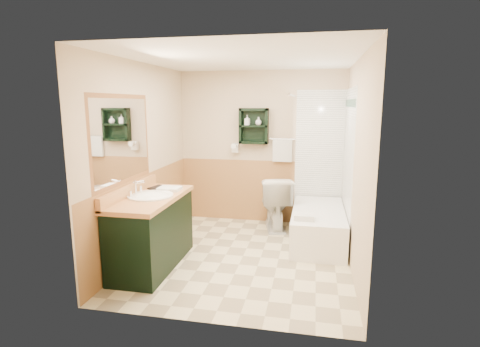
{
  "coord_description": "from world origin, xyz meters",
  "views": [
    {
      "loc": [
        0.83,
        -4.37,
        1.9
      ],
      "look_at": [
        -0.08,
        0.2,
        1.02
      ],
      "focal_mm": 28.0,
      "sensor_mm": 36.0,
      "label": 1
    }
  ],
  "objects_px": {
    "bathtub": "(318,226)",
    "wall_shelf": "(254,126)",
    "vanity": "(152,231)",
    "toilet": "(275,203)",
    "soap_bottle_b": "(259,122)",
    "hair_dryer": "(235,148)",
    "soap_bottle_a": "(247,123)",
    "vanity_book": "(152,179)"
  },
  "relations": [
    {
      "from": "hair_dryer",
      "to": "vanity",
      "type": "distance_m",
      "value": 2.14
    },
    {
      "from": "wall_shelf",
      "to": "vanity_book",
      "type": "distance_m",
      "value": 1.89
    },
    {
      "from": "vanity",
      "to": "soap_bottle_b",
      "type": "distance_m",
      "value": 2.42
    },
    {
      "from": "wall_shelf",
      "to": "soap_bottle_a",
      "type": "height_order",
      "value": "wall_shelf"
    },
    {
      "from": "bathtub",
      "to": "wall_shelf",
      "type": "bearing_deg",
      "value": 145.33
    },
    {
      "from": "soap_bottle_a",
      "to": "soap_bottle_b",
      "type": "bearing_deg",
      "value": 0.0
    },
    {
      "from": "wall_shelf",
      "to": "soap_bottle_a",
      "type": "relative_size",
      "value": 3.59
    },
    {
      "from": "wall_shelf",
      "to": "soap_bottle_b",
      "type": "bearing_deg",
      "value": -3.8
    },
    {
      "from": "vanity",
      "to": "bathtub",
      "type": "height_order",
      "value": "vanity"
    },
    {
      "from": "hair_dryer",
      "to": "vanity_book",
      "type": "distance_m",
      "value": 1.68
    },
    {
      "from": "wall_shelf",
      "to": "vanity",
      "type": "height_order",
      "value": "wall_shelf"
    },
    {
      "from": "wall_shelf",
      "to": "vanity_book",
      "type": "height_order",
      "value": "wall_shelf"
    },
    {
      "from": "vanity",
      "to": "toilet",
      "type": "distance_m",
      "value": 2.08
    },
    {
      "from": "vanity",
      "to": "bathtub",
      "type": "distance_m",
      "value": 2.26
    },
    {
      "from": "toilet",
      "to": "bathtub",
      "type": "bearing_deg",
      "value": 130.86
    },
    {
      "from": "bathtub",
      "to": "toilet",
      "type": "distance_m",
      "value": 0.82
    },
    {
      "from": "hair_dryer",
      "to": "vanity",
      "type": "bearing_deg",
      "value": -107.35
    },
    {
      "from": "hair_dryer",
      "to": "soap_bottle_b",
      "type": "xyz_separation_m",
      "value": [
        0.38,
        -0.03,
        0.41
      ]
    },
    {
      "from": "vanity",
      "to": "vanity_book",
      "type": "distance_m",
      "value": 0.71
    },
    {
      "from": "hair_dryer",
      "to": "soap_bottle_a",
      "type": "distance_m",
      "value": 0.45
    },
    {
      "from": "soap_bottle_a",
      "to": "soap_bottle_b",
      "type": "distance_m",
      "value": 0.18
    },
    {
      "from": "wall_shelf",
      "to": "toilet",
      "type": "relative_size",
      "value": 0.67
    },
    {
      "from": "bathtub",
      "to": "hair_dryer",
      "type": "bearing_deg",
      "value": 151.01
    },
    {
      "from": "hair_dryer",
      "to": "soap_bottle_a",
      "type": "height_order",
      "value": "soap_bottle_a"
    },
    {
      "from": "hair_dryer",
      "to": "soap_bottle_b",
      "type": "distance_m",
      "value": 0.56
    },
    {
      "from": "wall_shelf",
      "to": "soap_bottle_b",
      "type": "height_order",
      "value": "wall_shelf"
    },
    {
      "from": "bathtub",
      "to": "toilet",
      "type": "height_order",
      "value": "toilet"
    },
    {
      "from": "soap_bottle_a",
      "to": "bathtub",
      "type": "bearing_deg",
      "value": -32.01
    },
    {
      "from": "bathtub",
      "to": "soap_bottle_a",
      "type": "height_order",
      "value": "soap_bottle_a"
    },
    {
      "from": "wall_shelf",
      "to": "toilet",
      "type": "distance_m",
      "value": 1.23
    },
    {
      "from": "soap_bottle_b",
      "to": "vanity",
      "type": "bearing_deg",
      "value": -117.37
    },
    {
      "from": "wall_shelf",
      "to": "vanity",
      "type": "distance_m",
      "value": 2.37
    },
    {
      "from": "bathtub",
      "to": "soap_bottle_a",
      "type": "xyz_separation_m",
      "value": [
        -1.13,
        0.7,
        1.37
      ]
    },
    {
      "from": "vanity_book",
      "to": "vanity",
      "type": "bearing_deg",
      "value": -53.4
    },
    {
      "from": "hair_dryer",
      "to": "wall_shelf",
      "type": "bearing_deg",
      "value": -4.76
    },
    {
      "from": "toilet",
      "to": "wall_shelf",
      "type": "bearing_deg",
      "value": -44.8
    },
    {
      "from": "bathtub",
      "to": "soap_bottle_b",
      "type": "xyz_separation_m",
      "value": [
        -0.95,
        0.7,
        1.38
      ]
    },
    {
      "from": "soap_bottle_a",
      "to": "toilet",
      "type": "bearing_deg",
      "value": -25.58
    },
    {
      "from": "vanity_book",
      "to": "soap_bottle_a",
      "type": "height_order",
      "value": "soap_bottle_a"
    },
    {
      "from": "toilet",
      "to": "soap_bottle_a",
      "type": "xyz_separation_m",
      "value": [
        -0.48,
        0.23,
        1.2
      ]
    },
    {
      "from": "vanity",
      "to": "toilet",
      "type": "height_order",
      "value": "vanity"
    },
    {
      "from": "wall_shelf",
      "to": "toilet",
      "type": "bearing_deg",
      "value": -31.87
    }
  ]
}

